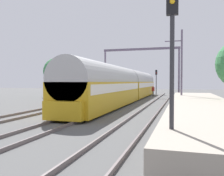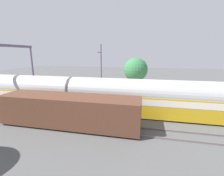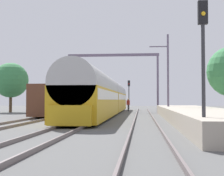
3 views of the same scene
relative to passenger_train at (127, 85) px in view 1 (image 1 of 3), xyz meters
name	(u,v)px [view 1 (image 1 of 3)]	position (x,y,z in m)	size (l,w,h in m)	color
ground	(94,112)	(0.00, -11.33, -1.97)	(120.00, 120.00, 0.00)	#535453
track_far_west	(48,110)	(-4.06, -11.33, -1.89)	(1.52, 60.00, 0.16)	#665B5A
track_west	(94,111)	(0.00, -11.33, -1.89)	(1.52, 60.00, 0.16)	#665B5A
track_east	(147,113)	(4.06, -11.33, -1.89)	(1.52, 60.00, 0.16)	#665B5A
platform	(201,107)	(7.88, -9.33, -1.52)	(4.40, 28.00, 0.90)	#A39989
passenger_train	(127,85)	(0.00, 0.00, 0.00)	(2.93, 32.85, 3.82)	gold
freight_car	(91,89)	(-4.06, -1.68, -0.50)	(2.80, 13.00, 2.70)	#563323
person_crossing	(153,90)	(2.06, 10.07, -0.94)	(0.45, 0.34, 1.73)	#303030
railway_signal_near	(172,49)	(6.19, -20.95, 1.42)	(0.36, 0.30, 5.33)	#2D2D33
railway_signal_far	(156,79)	(1.92, 16.32, 0.97)	(0.36, 0.30, 4.56)	#2D2D33
catenary_gantry	(141,62)	(0.00, 10.04, 3.66)	(12.53, 0.28, 7.86)	slate
catenary_pole_east_mid	(181,65)	(6.42, -1.72, 2.18)	(1.90, 0.20, 8.00)	slate
tree_west_background	(57,72)	(-12.26, 4.79, 1.99)	(4.31, 4.31, 6.13)	#4C3826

